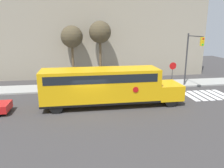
# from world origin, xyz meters

# --- Properties ---
(ground_plane) EXTENTS (60.00, 60.00, 0.00)m
(ground_plane) POSITION_xyz_m (0.00, 0.00, 0.00)
(ground_plane) COLOR #3A3838
(sidewalk_strip) EXTENTS (44.00, 3.00, 0.15)m
(sidewalk_strip) POSITION_xyz_m (0.00, 6.50, 0.07)
(sidewalk_strip) COLOR #9E9E99
(sidewalk_strip) RESTS_ON ground
(building_backdrop) EXTENTS (32.00, 4.00, 12.88)m
(building_backdrop) POSITION_xyz_m (0.00, 13.00, 6.44)
(building_backdrop) COLOR #9E937F
(building_backdrop) RESTS_ON ground
(crosswalk_stripes) EXTENTS (4.00, 3.20, 0.01)m
(crosswalk_stripes) POSITION_xyz_m (11.21, 2.00, 0.00)
(crosswalk_stripes) COLOR white
(crosswalk_stripes) RESTS_ON ground
(school_bus) EXTENTS (11.28, 2.57, 3.05)m
(school_bus) POSITION_xyz_m (1.36, 0.61, 1.75)
(school_bus) COLOR #EAA80F
(school_bus) RESTS_ON ground
(stop_sign) EXTENTS (0.76, 0.10, 2.66)m
(stop_sign) POSITION_xyz_m (9.18, 5.44, 1.79)
(stop_sign) COLOR #38383A
(stop_sign) RESTS_ON ground
(traffic_light) EXTENTS (0.28, 2.93, 5.66)m
(traffic_light) POSITION_xyz_m (10.70, 4.62, 3.71)
(traffic_light) COLOR #38383A
(traffic_light) RESTS_ON ground
(tree_near_sidewalk) EXTENTS (2.54, 2.54, 7.01)m
(tree_near_sidewalk) POSITION_xyz_m (1.87, 9.37, 5.66)
(tree_near_sidewalk) COLOR brown
(tree_near_sidewalk) RESTS_ON ground
(tree_far_sidewalk) EXTENTS (2.51, 2.51, 6.49)m
(tree_far_sidewalk) POSITION_xyz_m (-1.35, 9.61, 5.17)
(tree_far_sidewalk) COLOR brown
(tree_far_sidewalk) RESTS_ON ground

